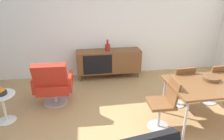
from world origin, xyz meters
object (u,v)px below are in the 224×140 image
object	(u,v)px
side_table_round	(3,105)
fruit_bowl	(0,92)
vase_cobalt	(108,47)
sideboard	(109,61)
wooden_bowl_on_table	(211,79)
dining_table	(217,85)
dining_chair_back_right	(213,82)
lounge_chair_red	(53,83)
dining_chair_back_left	(179,84)
dining_chair_near_window	(164,102)

from	to	relation	value
side_table_round	fruit_bowl	xyz separation A→B (m)	(0.00, -0.00, 0.24)
vase_cobalt	fruit_bowl	world-z (taller)	vase_cobalt
side_table_round	fruit_bowl	bearing A→B (deg)	-38.31
sideboard	wooden_bowl_on_table	size ratio (longest dim) A/B	6.15
sideboard	vase_cobalt	distance (m)	0.37
dining_table	dining_chair_back_right	distance (m)	0.70
dining_table	lounge_chair_red	size ratio (longest dim) A/B	1.69
lounge_chair_red	fruit_bowl	xyz separation A→B (m)	(-0.79, -0.42, 0.10)
sideboard	dining_chair_back_left	bearing A→B (deg)	-54.78
sideboard	vase_cobalt	world-z (taller)	vase_cobalt
wooden_bowl_on_table	dining_chair_back_left	xyz separation A→B (m)	(-0.29, 0.45, -0.30)
wooden_bowl_on_table	lounge_chair_red	xyz separation A→B (m)	(-2.67, 0.91, -0.30)
sideboard	lounge_chair_red	size ratio (longest dim) A/B	1.69
wooden_bowl_on_table	lounge_chair_red	world-z (taller)	lounge_chair_red
dining_chair_back_right	lounge_chair_red	xyz separation A→B (m)	(-3.07, 0.45, -0.00)
dining_chair_near_window	side_table_round	xyz separation A→B (m)	(-2.63, 0.60, -0.15)
lounge_chair_red	side_table_round	size ratio (longest dim) A/B	1.82
lounge_chair_red	fruit_bowl	bearing A→B (deg)	-152.17
dining_table	dining_chair_back_left	bearing A→B (deg)	121.89
dining_table	wooden_bowl_on_table	size ratio (longest dim) A/B	6.15
wooden_bowl_on_table	dining_chair_back_left	size ratio (longest dim) A/B	0.30
wooden_bowl_on_table	dining_chair_back_right	size ratio (longest dim) A/B	0.30
sideboard	fruit_bowl	bearing A→B (deg)	-142.72
sideboard	vase_cobalt	size ratio (longest dim) A/B	5.88
dining_chair_back_left	side_table_round	size ratio (longest dim) A/B	1.65
dining_chair_back_right	dining_chair_near_window	world-z (taller)	same
vase_cobalt	dining_table	xyz separation A→B (m)	(1.49, -2.15, -0.11)
sideboard	dining_table	world-z (taller)	dining_table
sideboard	side_table_round	distance (m)	2.57
dining_chair_back_right	dining_chair_near_window	distance (m)	1.36
sideboard	dining_chair_back_right	world-z (taller)	dining_chair_back_right
wooden_bowl_on_table	dining_chair_back_right	distance (m)	0.68
lounge_chair_red	vase_cobalt	bearing A→B (deg)	42.86
dining_chair_back_left	lounge_chair_red	xyz separation A→B (m)	(-2.37, 0.45, -0.00)
dining_chair_near_window	side_table_round	size ratio (longest dim) A/B	1.65
vase_cobalt	side_table_round	distance (m)	2.60
sideboard	lounge_chair_red	distance (m)	1.69
vase_cobalt	side_table_round	bearing A→B (deg)	-142.39
wooden_bowl_on_table	dining_chair_back_left	distance (m)	0.62
fruit_bowl	dining_chair_back_left	bearing A→B (deg)	-0.60
lounge_chair_red	dining_chair_back_left	bearing A→B (deg)	-10.74
vase_cobalt	wooden_bowl_on_table	bearing A→B (deg)	-54.91
dining_table	lounge_chair_red	distance (m)	2.91
dining_table	lounge_chair_red	bearing A→B (deg)	159.65
wooden_bowl_on_table	side_table_round	xyz separation A→B (m)	(-3.46, 0.49, -0.45)
vase_cobalt	dining_chair_back_right	size ratio (longest dim) A/B	0.32
vase_cobalt	dining_table	size ratio (longest dim) A/B	0.17
vase_cobalt	sideboard	bearing A→B (deg)	-4.37
wooden_bowl_on_table	side_table_round	world-z (taller)	wooden_bowl_on_table
vase_cobalt	dining_table	world-z (taller)	vase_cobalt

